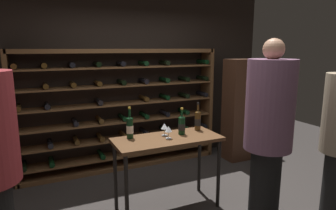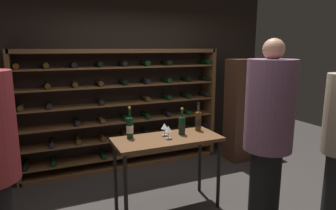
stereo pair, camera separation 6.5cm
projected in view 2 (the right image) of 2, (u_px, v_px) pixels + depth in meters
name	position (u px, v px, depth m)	size (l,w,h in m)	color
back_wall	(131.00, 74.00, 4.80)	(4.95, 0.10, 2.96)	black
wine_rack	(125.00, 110.00, 4.65)	(3.17, 0.32, 1.89)	brown
tasting_table	(167.00, 146.00, 3.41)	(1.24, 0.55, 0.88)	brown
person_guest_blue_shirt	(268.00, 127.00, 3.03)	(0.49, 0.49, 2.00)	black
display_cabinet	(240.00, 110.00, 4.98)	(0.44, 0.36, 1.72)	#4C2D1E
wine_bottle_gold_foil	(182.00, 125.00, 3.50)	(0.08, 0.08, 0.32)	black
wine_bottle_amber_reserve	(198.00, 120.00, 3.68)	(0.08, 0.08, 0.35)	#4C3314
wine_bottle_black_capsule	(130.00, 127.00, 3.36)	(0.08, 0.08, 0.37)	black
wine_glass_stemmed_right	(168.00, 129.00, 3.34)	(0.08, 0.08, 0.15)	silver
wine_glass_stemmed_left	(164.00, 127.00, 3.46)	(0.08, 0.08, 0.15)	silver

